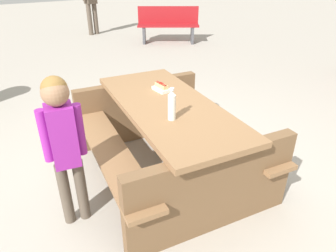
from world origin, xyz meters
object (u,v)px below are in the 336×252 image
at_px(picnic_table, 168,134).
at_px(child_in_coat, 63,136).
at_px(soda_bottle, 172,105).
at_px(park_bench_mid, 168,24).
at_px(hotdog_tray, 161,88).

distance_m(picnic_table, child_in_coat, 1.02).
relative_size(picnic_table, child_in_coat, 1.60).
distance_m(soda_bottle, child_in_coat, 0.83).
distance_m(child_in_coat, park_bench_mid, 6.13).
bearing_deg(park_bench_mid, picnic_table, 148.36).
xyz_separation_m(picnic_table, soda_bottle, (-0.27, 0.13, 0.43)).
height_order(child_in_coat, park_bench_mid, child_in_coat).
xyz_separation_m(soda_bottle, park_bench_mid, (4.93, -3.00, -0.42)).
bearing_deg(hotdog_tray, picnic_table, 160.08).
bearing_deg(picnic_table, soda_bottle, 154.02).
distance_m(picnic_table, hotdog_tray, 0.46).
relative_size(picnic_table, hotdog_tray, 10.30).
height_order(picnic_table, soda_bottle, soda_bottle).
xyz_separation_m(picnic_table, child_in_coat, (-0.14, 0.95, 0.33)).
bearing_deg(picnic_table, park_bench_mid, -31.64).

